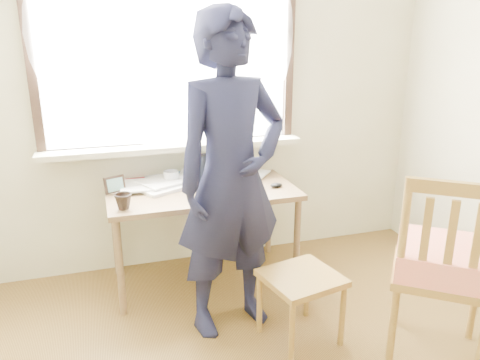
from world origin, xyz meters
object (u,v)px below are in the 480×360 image
object	(u,v)px
mug_dark	(123,201)
side_chair	(443,263)
desk	(203,200)
work_chair	(301,285)
mug_white	(171,177)
laptop	(221,182)
person	(231,178)

from	to	relation	value
mug_dark	side_chair	size ratio (longest dim) A/B	0.10
mug_dark	desk	bearing A→B (deg)	20.96
desk	work_chair	distance (m)	0.94
mug_white	side_chair	distance (m)	1.83
mug_white	laptop	bearing A→B (deg)	-37.92
laptop	work_chair	size ratio (longest dim) A/B	0.80
desk	laptop	world-z (taller)	laptop
work_chair	person	distance (m)	0.72
mug_white	work_chair	distance (m)	1.23
person	mug_white	bearing A→B (deg)	93.37
side_chair	person	distance (m)	1.21
laptop	side_chair	world-z (taller)	side_chair
laptop	mug_white	distance (m)	0.38
mug_dark	side_chair	world-z (taller)	side_chair
side_chair	person	world-z (taller)	person
laptop	person	size ratio (longest dim) A/B	0.20
desk	mug_dark	size ratio (longest dim) A/B	12.10
desk	mug_dark	world-z (taller)	mug_dark
desk	mug_dark	distance (m)	0.59
laptop	mug_dark	world-z (taller)	laptop
mug_dark	side_chair	distance (m)	1.84
desk	mug_dark	xyz separation A→B (m)	(-0.54, -0.21, 0.12)
laptop	side_chair	xyz separation A→B (m)	(0.90, -1.14, -0.18)
work_chair	person	size ratio (longest dim) A/B	0.25
mug_dark	side_chair	xyz separation A→B (m)	(1.56, -0.96, -0.17)
mug_dark	laptop	bearing A→B (deg)	14.92
person	desk	bearing A→B (deg)	81.57
laptop	side_chair	distance (m)	1.46
desk	side_chair	size ratio (longest dim) A/B	1.20
laptop	mug_white	world-z (taller)	laptop
mug_white	work_chair	xyz separation A→B (m)	(0.55, -1.03, -0.38)
desk	work_chair	bearing A→B (deg)	-65.76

